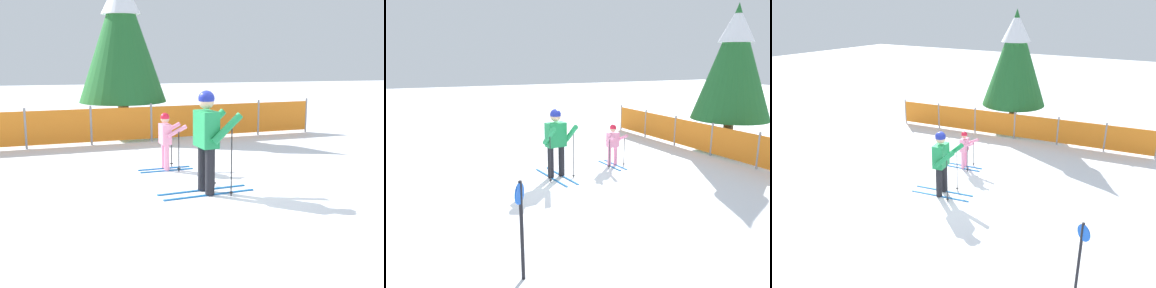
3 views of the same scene
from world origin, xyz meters
The scene contains 6 objects.
ground_plane centered at (0.00, 0.00, 0.00)m, with size 60.00×60.00×0.00m, color white.
skier_adult centered at (-0.24, 0.15, 1.01)m, with size 1.64×0.79×1.70m.
skier_child centered at (-0.61, 1.90, 0.67)m, with size 1.09×0.54×1.14m.
safety_fence centered at (-0.42, 5.11, 0.50)m, with size 9.37×1.06×1.00m.
conifer_far centered at (-1.03, 6.30, 2.78)m, with size 2.42×2.42×4.50m.
trail_marker centered at (3.70, -1.69, 0.86)m, with size 0.24×0.18×1.39m.
Camera 2 is at (8.12, -2.71, 2.93)m, focal length 35.00 mm.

